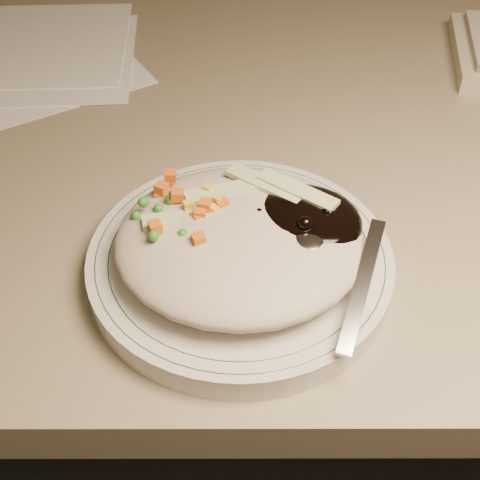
{
  "coord_description": "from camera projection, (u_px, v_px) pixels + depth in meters",
  "views": [
    {
      "loc": [
        -0.11,
        0.8,
        1.14
      ],
      "look_at": [
        -0.11,
        1.17,
        0.78
      ],
      "focal_mm": 50.0,
      "sensor_mm": 36.0,
      "label": 1
    }
  ],
  "objects": [
    {
      "name": "desk",
      "position": [
        330.0,
        260.0,
        0.83
      ],
      "size": [
        1.4,
        0.7,
        0.74
      ],
      "color": "gray",
      "rests_on": "ground"
    },
    {
      "name": "papers",
      "position": [
        2.0,
        60.0,
        0.79
      ],
      "size": [
        0.37,
        0.35,
        0.0
      ],
      "color": "white",
      "rests_on": "desk"
    },
    {
      "name": "plate",
      "position": [
        240.0,
        263.0,
        0.53
      ],
      "size": [
        0.24,
        0.24,
        0.02
      ],
      "primitive_type": "cylinder",
      "color": "silver",
      "rests_on": "desk"
    },
    {
      "name": "meal",
      "position": [
        246.0,
        235.0,
        0.51
      ],
      "size": [
        0.21,
        0.19,
        0.05
      ],
      "color": "#B0A68F",
      "rests_on": "plate"
    },
    {
      "name": "plate_rim",
      "position": [
        240.0,
        255.0,
        0.53
      ],
      "size": [
        0.23,
        0.23,
        0.0
      ],
      "color": "#144723",
      "rests_on": "plate"
    }
  ]
}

